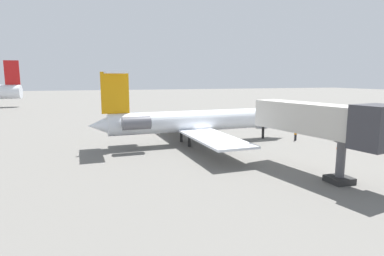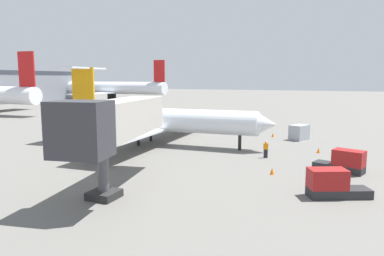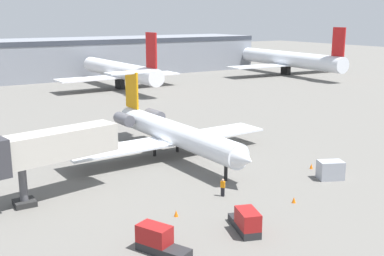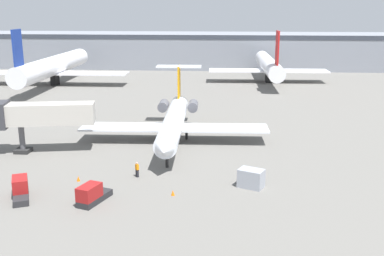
# 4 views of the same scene
# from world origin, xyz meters

# --- Properties ---
(ground_plane) EXTENTS (400.00, 400.00, 0.10)m
(ground_plane) POSITION_xyz_m (0.00, 0.00, -0.05)
(ground_plane) COLOR #66635E
(regional_jet) EXTENTS (25.47, 27.35, 9.11)m
(regional_jet) POSITION_xyz_m (1.20, 1.06, 3.00)
(regional_jet) COLOR silver
(regional_jet) RESTS_ON ground_plane
(jet_bridge) EXTENTS (13.22, 5.19, 6.52)m
(jet_bridge) POSITION_xyz_m (-15.58, -5.03, 4.80)
(jet_bridge) COLOR #B7B2A8
(jet_bridge) RESTS_ON ground_plane
(ground_crew_marshaller) EXTENTS (0.45, 0.47, 1.69)m
(ground_crew_marshaller) POSITION_xyz_m (-1.22, -12.77, 0.86)
(ground_crew_marshaller) COLOR black
(ground_crew_marshaller) RESTS_ON ground_plane
(baggage_tug_lead) EXTENTS (2.62, 4.24, 1.90)m
(baggage_tug_lead) POSITION_xyz_m (-4.11, -19.84, 0.84)
(baggage_tug_lead) COLOR #262628
(baggage_tug_lead) RESTS_ON ground_plane
(cargo_container_uld) EXTENTS (2.93, 2.51, 1.89)m
(cargo_container_uld) POSITION_xyz_m (10.86, -14.70, 0.95)
(cargo_container_uld) COLOR #999EA8
(cargo_container_uld) RESTS_ON ground_plane
(traffic_cone_near) EXTENTS (0.36, 0.36, 0.55)m
(traffic_cone_near) POSITION_xyz_m (11.74, -11.26, 0.28)
(traffic_cone_near) COLOR orange
(traffic_cone_near) RESTS_ON ground_plane
(traffic_cone_mid) EXTENTS (0.36, 0.36, 0.55)m
(traffic_cone_mid) POSITION_xyz_m (-7.17, -14.44, 0.28)
(traffic_cone_mid) COLOR orange
(traffic_cone_mid) RESTS_ON ground_plane
(traffic_cone_far) EXTENTS (0.36, 0.36, 0.55)m
(traffic_cone_far) POSITION_xyz_m (3.19, -17.46, 0.28)
(traffic_cone_far) COLOR orange
(traffic_cone_far) RESTS_ON ground_plane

